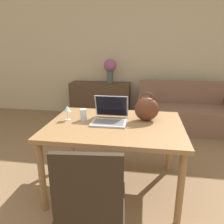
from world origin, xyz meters
TOP-DOWN VIEW (x-y plane):
  - wall_back at (0.00, 3.42)m, footprint 10.00×0.06m
  - dining_table at (-0.10, 0.79)m, footprint 1.32×0.97m
  - chair at (-0.13, -0.07)m, footprint 0.48×0.48m
  - couch at (0.94, 2.73)m, footprint 1.74×0.87m
  - sideboard at (-0.74, 3.16)m, footprint 1.23×0.40m
  - laptop at (-0.16, 0.87)m, footprint 0.35×0.34m
  - drinking_glass at (-0.44, 0.85)m, footprint 0.07×0.07m
  - wine_glass at (-0.60, 0.83)m, footprint 0.08×0.08m
  - handbag at (0.20, 0.94)m, footprint 0.25×0.16m
  - flower_vase at (-0.53, 3.12)m, footprint 0.25×0.25m

SIDE VIEW (x-z plane):
  - couch at x=0.94m, z-range -0.13..0.69m
  - sideboard at x=-0.74m, z-range 0.00..0.73m
  - chair at x=-0.13m, z-range 0.05..0.97m
  - dining_table at x=-0.10m, z-range 0.29..1.02m
  - drinking_glass at x=-0.44m, z-range 0.73..0.85m
  - laptop at x=-0.16m, z-range 0.67..0.92m
  - wine_glass at x=-0.60m, z-range 0.77..0.92m
  - handbag at x=0.20m, z-range 0.71..1.01m
  - flower_vase at x=-0.53m, z-range 0.79..1.27m
  - wall_back at x=0.00m, z-range 0.00..2.70m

